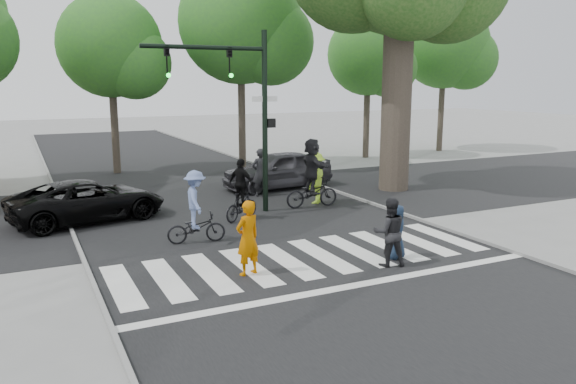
% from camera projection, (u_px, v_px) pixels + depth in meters
% --- Properties ---
extents(ground, '(120.00, 120.00, 0.00)m').
position_uv_depth(ground, '(324.00, 270.00, 13.24)').
color(ground, gray).
rests_on(ground, ground).
extents(road_stem, '(10.00, 70.00, 0.01)m').
position_uv_depth(road_stem, '(246.00, 223.00, 17.65)').
color(road_stem, black).
rests_on(road_stem, ground).
extents(road_cross, '(70.00, 10.00, 0.01)m').
position_uv_depth(road_cross, '(215.00, 204.00, 20.29)').
color(road_cross, black).
rests_on(road_cross, ground).
extents(curb_left, '(0.10, 70.00, 0.10)m').
position_uv_depth(curb_left, '(76.00, 241.00, 15.47)').
color(curb_left, gray).
rests_on(curb_left, ground).
extents(curb_right, '(0.10, 70.00, 0.10)m').
position_uv_depth(curb_right, '(379.00, 206.00, 19.80)').
color(curb_right, gray).
rests_on(curb_right, ground).
extents(crosswalk, '(10.00, 3.85, 0.01)m').
position_uv_depth(crosswalk, '(311.00, 262.00, 13.82)').
color(crosswalk, silver).
rests_on(crosswalk, ground).
extents(traffic_signal, '(4.45, 0.29, 6.00)m').
position_uv_depth(traffic_signal, '(241.00, 96.00, 18.10)').
color(traffic_signal, black).
rests_on(traffic_signal, ground).
extents(bg_tree_2, '(5.04, 4.80, 8.40)m').
position_uv_depth(bg_tree_2, '(116.00, 50.00, 26.02)').
color(bg_tree_2, brown).
rests_on(bg_tree_2, ground).
extents(bg_tree_3, '(6.30, 6.00, 10.20)m').
position_uv_depth(bg_tree_3, '(248.00, 27.00, 27.20)').
color(bg_tree_3, brown).
rests_on(bg_tree_3, ground).
extents(bg_tree_4, '(4.83, 4.60, 8.15)m').
position_uv_depth(bg_tree_4, '(373.00, 58.00, 31.61)').
color(bg_tree_4, brown).
rests_on(bg_tree_4, ground).
extents(bg_tree_5, '(5.67, 5.40, 9.30)m').
position_uv_depth(bg_tree_5, '(450.00, 48.00, 34.56)').
color(bg_tree_5, brown).
rests_on(bg_tree_5, ground).
extents(pedestrian_woman, '(0.74, 0.60, 1.75)m').
position_uv_depth(pedestrian_woman, '(248.00, 238.00, 12.75)').
color(pedestrian_woman, '#B86000').
rests_on(pedestrian_woman, ground).
extents(pedestrian_child, '(0.80, 0.68, 1.38)m').
position_uv_depth(pedestrian_child, '(397.00, 232.00, 13.97)').
color(pedestrian_child, '#19273D').
rests_on(pedestrian_child, ground).
extents(pedestrian_adult, '(0.97, 0.86, 1.67)m').
position_uv_depth(pedestrian_adult, '(389.00, 232.00, 13.40)').
color(pedestrian_adult, black).
rests_on(pedestrian_adult, ground).
extents(cyclist_left, '(1.65, 1.11, 2.02)m').
position_uv_depth(cyclist_left, '(196.00, 212.00, 15.30)').
color(cyclist_left, black).
rests_on(cyclist_left, ground).
extents(cyclist_mid, '(1.53, 1.13, 1.99)m').
position_uv_depth(cyclist_mid, '(241.00, 195.00, 17.84)').
color(cyclist_mid, black).
rests_on(cyclist_mid, ground).
extents(cyclist_right, '(1.96, 1.83, 2.43)m').
position_uv_depth(cyclist_right, '(312.00, 177.00, 19.63)').
color(cyclist_right, black).
rests_on(cyclist_right, ground).
extents(car_suv, '(5.17, 3.25, 1.33)m').
position_uv_depth(car_suv, '(88.00, 200.00, 17.75)').
color(car_suv, black).
rests_on(car_suv, ground).
extents(car_grey, '(4.73, 2.22, 1.56)m').
position_uv_depth(car_grey, '(278.00, 170.00, 23.14)').
color(car_grey, '#3A383E').
rests_on(car_grey, ground).
extents(bystander_hivis, '(1.34, 1.33, 1.86)m').
position_uv_depth(bystander_hivis, '(316.00, 178.00, 20.29)').
color(bystander_hivis, '#A0D62F').
rests_on(bystander_hivis, ground).
extents(bystander_dark, '(0.71, 0.50, 1.86)m').
position_uv_depth(bystander_dark, '(260.00, 173.00, 21.53)').
color(bystander_dark, black).
rests_on(bystander_dark, ground).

